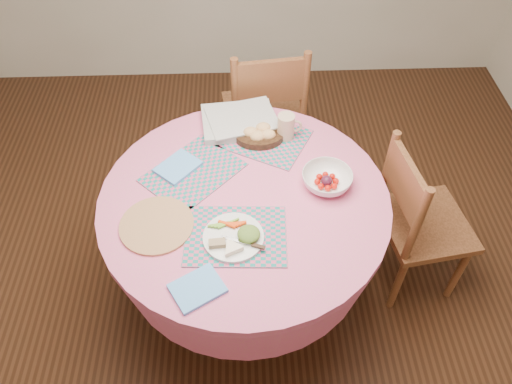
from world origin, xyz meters
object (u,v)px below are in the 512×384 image
at_px(latte_mug, 286,126).
at_px(fruit_bowl, 327,180).
at_px(dining_table, 245,225).
at_px(dinner_plate, 235,237).
at_px(chair_back, 265,113).
at_px(bread_bowl, 259,134).
at_px(wicker_trivet, 157,225).
at_px(chair_right, 417,220).

height_order(latte_mug, fruit_bowl, latte_mug).
height_order(dining_table, dinner_plate, dinner_plate).
bearing_deg(dining_table, fruit_bowl, 9.00).
height_order(dinner_plate, fruit_bowl, fruit_bowl).
relative_size(chair_back, bread_bowl, 4.22).
distance_m(latte_mug, fruit_bowl, 0.35).
relative_size(wicker_trivet, dinner_plate, 1.22).
xyz_separation_m(chair_back, fruit_bowl, (0.22, -0.80, 0.28)).
distance_m(chair_right, dinner_plate, 0.96).
bearing_deg(latte_mug, dining_table, -119.06).
bearing_deg(dinner_plate, wicker_trivet, 165.05).
xyz_separation_m(dining_table, dinner_plate, (-0.04, -0.23, 0.22)).
xyz_separation_m(chair_right, dinner_plate, (-0.86, -0.29, 0.30)).
distance_m(dining_table, chair_right, 0.83).
bearing_deg(bread_bowl, wicker_trivet, -130.99).
distance_m(dining_table, dinner_plate, 0.32).
bearing_deg(dining_table, latte_mug, 60.94).
distance_m(dining_table, wicker_trivet, 0.43).
distance_m(wicker_trivet, fruit_bowl, 0.74).
bearing_deg(dining_table, chair_back, 81.01).
height_order(chair_back, dinner_plate, chair_back).
height_order(dinner_plate, bread_bowl, bread_bowl).
distance_m(dinner_plate, bread_bowl, 0.60).
xyz_separation_m(wicker_trivet, fruit_bowl, (0.71, 0.20, 0.03)).
bearing_deg(bread_bowl, chair_back, 83.58).
xyz_separation_m(dining_table, chair_back, (0.14, 0.86, -0.05)).
height_order(dining_table, latte_mug, latte_mug).
relative_size(chair_right, fruit_bowl, 3.26).
height_order(chair_right, wicker_trivet, chair_right).
bearing_deg(chair_right, chair_back, 31.88).
relative_size(dinner_plate, fruit_bowl, 0.89).
relative_size(dining_table, wicker_trivet, 4.13).
height_order(dining_table, bread_bowl, bread_bowl).
distance_m(chair_back, latte_mug, 0.58).
distance_m(chair_back, fruit_bowl, 0.88).
xyz_separation_m(chair_right, chair_back, (-0.69, 0.79, 0.04)).
height_order(chair_back, fruit_bowl, chair_back).
xyz_separation_m(dining_table, bread_bowl, (0.08, 0.36, 0.23)).
xyz_separation_m(bread_bowl, fruit_bowl, (0.28, -0.30, -0.00)).
bearing_deg(wicker_trivet, latte_mug, 42.40).
xyz_separation_m(latte_mug, fruit_bowl, (0.15, -0.31, -0.04)).
bearing_deg(chair_right, dining_table, 85.50).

